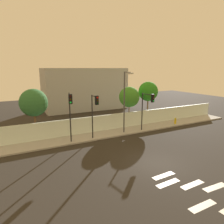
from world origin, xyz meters
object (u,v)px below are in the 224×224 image
(traffic_light_left, at_px, (148,104))
(roadside_tree_leftmost, at_px, (34,103))
(street_lamp_curbside, at_px, (125,98))
(roadside_tree_midleft, at_px, (129,97))
(traffic_light_center, at_px, (95,108))
(fire_hydrant, at_px, (175,121))
(roadside_tree_midright, at_px, (148,91))
(traffic_light_right, at_px, (70,108))

(traffic_light_left, xyz_separation_m, roadside_tree_leftmost, (-11.53, 4.34, 0.37))
(street_lamp_curbside, height_order, roadside_tree_midleft, street_lamp_curbside)
(traffic_light_center, bearing_deg, roadside_tree_midleft, 31.18)
(fire_hydrant, relative_size, roadside_tree_midleft, 0.16)
(fire_hydrant, distance_m, roadside_tree_midright, 5.33)
(fire_hydrant, height_order, roadside_tree_leftmost, roadside_tree_leftmost)
(traffic_light_left, height_order, roadside_tree_leftmost, roadside_tree_leftmost)
(traffic_light_right, height_order, street_lamp_curbside, street_lamp_curbside)
(traffic_light_right, bearing_deg, traffic_light_left, -1.60)
(roadside_tree_midleft, bearing_deg, street_lamp_curbside, -128.24)
(traffic_light_right, height_order, roadside_tree_midright, roadside_tree_midright)
(traffic_light_right, relative_size, roadside_tree_midright, 0.88)
(traffic_light_left, height_order, fire_hydrant, traffic_light_left)
(traffic_light_left, relative_size, traffic_light_center, 0.97)
(traffic_light_center, bearing_deg, fire_hydrant, 2.75)
(roadside_tree_midleft, bearing_deg, traffic_light_left, -93.68)
(traffic_light_center, distance_m, traffic_light_right, 2.53)
(traffic_light_left, xyz_separation_m, traffic_light_right, (-8.80, 0.25, 0.31))
(street_lamp_curbside, relative_size, fire_hydrant, 8.37)
(traffic_light_left, bearing_deg, traffic_light_right, 178.40)
(traffic_light_left, relative_size, roadside_tree_midright, 0.80)
(traffic_light_center, height_order, traffic_light_right, traffic_light_right)
(traffic_light_right, relative_size, roadside_tree_leftmost, 0.93)
(street_lamp_curbside, bearing_deg, roadside_tree_midright, 31.29)
(roadside_tree_midleft, bearing_deg, traffic_light_right, -155.69)
(fire_hydrant, relative_size, roadside_tree_midright, 0.15)
(traffic_light_center, xyz_separation_m, roadside_tree_leftmost, (-5.25, 3.97, 0.30))
(traffic_light_left, relative_size, roadside_tree_leftmost, 0.84)
(fire_hydrant, xyz_separation_m, roadside_tree_midright, (-1.97, 3.41, 3.59))
(traffic_light_right, height_order, roadside_tree_midleft, traffic_light_right)
(street_lamp_curbside, bearing_deg, traffic_light_right, -175.10)
(traffic_light_left, bearing_deg, street_lamp_curbside, 162.81)
(street_lamp_curbside, height_order, roadside_tree_leftmost, street_lamp_curbside)
(street_lamp_curbside, bearing_deg, roadside_tree_midleft, 51.76)
(traffic_light_right, distance_m, roadside_tree_leftmost, 4.93)
(traffic_light_left, bearing_deg, roadside_tree_leftmost, 159.36)
(roadside_tree_midleft, distance_m, roadside_tree_midright, 3.11)
(fire_hydrant, bearing_deg, roadside_tree_leftmost, 168.54)
(street_lamp_curbside, xyz_separation_m, fire_hydrant, (7.83, 0.15, -3.57))
(traffic_light_left, distance_m, fire_hydrant, 6.07)
(traffic_light_right, bearing_deg, roadside_tree_leftmost, 123.73)
(traffic_light_center, relative_size, roadside_tree_leftmost, 0.87)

